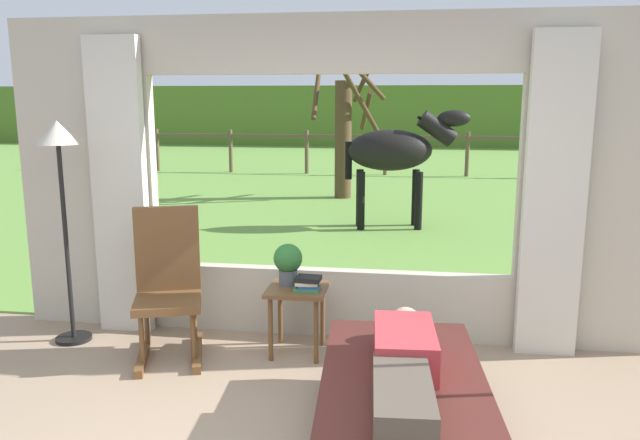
# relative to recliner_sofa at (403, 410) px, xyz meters

# --- Properties ---
(back_wall_with_window) EXTENTS (5.20, 0.12, 2.55)m
(back_wall_with_window) POSITION_rel_recliner_sofa_xyz_m (-0.64, 1.63, 1.03)
(back_wall_with_window) COLOR #BCB29E
(back_wall_with_window) RESTS_ON ground_plane
(curtain_panel_left) EXTENTS (0.44, 0.10, 2.40)m
(curtain_panel_left) POSITION_rel_recliner_sofa_xyz_m (-2.33, 1.49, 0.98)
(curtain_panel_left) COLOR beige
(curtain_panel_left) RESTS_ON ground_plane
(curtain_panel_right) EXTENTS (0.44, 0.10, 2.40)m
(curtain_panel_right) POSITION_rel_recliner_sofa_xyz_m (1.05, 1.49, 0.98)
(curtain_panel_right) COLOR beige
(curtain_panel_right) RESTS_ON ground_plane
(outdoor_pasture_lawn) EXTENTS (36.00, 21.68, 0.02)m
(outdoor_pasture_lawn) POSITION_rel_recliner_sofa_xyz_m (-0.64, 12.53, -0.21)
(outdoor_pasture_lawn) COLOR olive
(outdoor_pasture_lawn) RESTS_ON ground_plane
(distant_hill_ridge) EXTENTS (36.00, 2.00, 2.40)m
(distant_hill_ridge) POSITION_rel_recliner_sofa_xyz_m (-0.64, 22.37, 0.98)
(distant_hill_ridge) COLOR #517229
(distant_hill_ridge) RESTS_ON ground_plane
(recliner_sofa) EXTENTS (1.01, 1.76, 0.42)m
(recliner_sofa) POSITION_rel_recliner_sofa_xyz_m (0.00, 0.00, 0.00)
(recliner_sofa) COLOR black
(recliner_sofa) RESTS_ON ground_plane
(reclining_person) EXTENTS (0.38, 1.44, 0.22)m
(reclining_person) POSITION_rel_recliner_sofa_xyz_m (-0.00, -0.05, 0.30)
(reclining_person) COLOR #B23338
(reclining_person) RESTS_ON recliner_sofa
(rocking_chair) EXTENTS (0.65, 0.79, 1.12)m
(rocking_chair) POSITION_rel_recliner_sofa_xyz_m (-1.78, 1.06, 0.33)
(rocking_chair) COLOR brown
(rocking_chair) RESTS_ON ground_plane
(side_table) EXTENTS (0.44, 0.44, 0.52)m
(side_table) POSITION_rel_recliner_sofa_xyz_m (-0.81, 1.20, 0.21)
(side_table) COLOR brown
(side_table) RESTS_ON ground_plane
(potted_plant) EXTENTS (0.22, 0.22, 0.32)m
(potted_plant) POSITION_rel_recliner_sofa_xyz_m (-0.89, 1.26, 0.48)
(potted_plant) COLOR #4C5156
(potted_plant) RESTS_ON side_table
(book_stack) EXTENTS (0.20, 0.15, 0.11)m
(book_stack) POSITION_rel_recliner_sofa_xyz_m (-0.72, 1.14, 0.36)
(book_stack) COLOR #337247
(book_stack) RESTS_ON side_table
(floor_lamp_left) EXTENTS (0.32, 0.32, 1.75)m
(floor_lamp_left) POSITION_rel_recliner_sofa_xyz_m (-2.65, 1.18, 1.20)
(floor_lamp_left) COLOR black
(floor_lamp_left) RESTS_ON ground_plane
(horse) EXTENTS (1.82, 0.73, 1.73)m
(horse) POSITION_rel_recliner_sofa_xyz_m (-0.22, 5.95, 0.94)
(horse) COLOR black
(horse) RESTS_ON outdoor_pasture_lawn
(pasture_tree) EXTENTS (1.35, 1.45, 2.73)m
(pasture_tree) POSITION_rel_recliner_sofa_xyz_m (-1.26, 8.63, 1.08)
(pasture_tree) COLOR #4C3823
(pasture_tree) RESTS_ON outdoor_pasture_lawn
(pasture_fence_line) EXTENTS (16.10, 0.10, 1.10)m
(pasture_fence_line) POSITION_rel_recliner_sofa_xyz_m (-0.64, 12.41, 0.53)
(pasture_fence_line) COLOR brown
(pasture_fence_line) RESTS_ON outdoor_pasture_lawn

